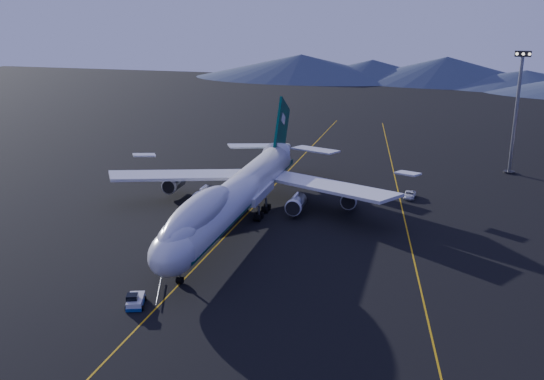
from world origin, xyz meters
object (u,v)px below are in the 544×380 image
(service_van, at_px, (410,195))
(boeing_747, at_px, (237,194))
(floodlight_mast, at_px, (516,113))
(pushback_tug, at_px, (136,302))

(service_van, bearing_deg, boeing_747, -136.16)
(floodlight_mast, bearing_deg, service_van, -129.53)
(boeing_747, relative_size, floodlight_mast, 2.49)
(boeing_747, height_order, service_van, boeing_747)
(service_van, relative_size, floodlight_mast, 0.17)
(pushback_tug, bearing_deg, boeing_747, 65.87)
(pushback_tug, height_order, service_van, pushback_tug)
(pushback_tug, xyz_separation_m, floodlight_mast, (55.21, 85.88, 14.14))
(boeing_747, distance_m, floodlight_mast, 73.85)
(boeing_747, relative_size, service_van, 14.64)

